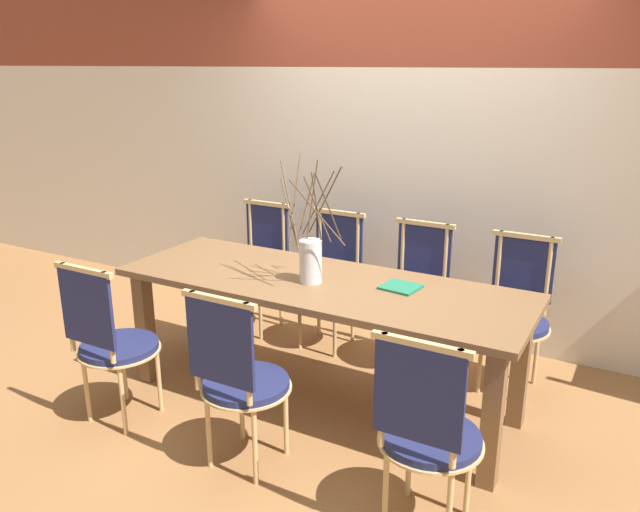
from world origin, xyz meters
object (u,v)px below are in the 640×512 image
dining_table (320,298)px  book_stack (401,287)px  chair_far_center (415,292)px  vase_centerpiece (311,258)px  chair_near_center (427,430)px

dining_table → book_stack: size_ratio=10.95×
chair_far_center → book_stack: size_ratio=4.40×
vase_centerpiece → chair_near_center: bearing=-36.4°
chair_near_center → vase_centerpiece: (-0.97, 0.72, 0.41)m
book_stack → vase_centerpiece: bearing=-162.5°
vase_centerpiece → book_stack: (0.49, 0.15, -0.14)m
book_stack → dining_table: bearing=-166.4°
chair_far_center → dining_table: bearing=67.8°
chair_near_center → book_stack: bearing=118.9°
vase_centerpiece → book_stack: vase_centerpiece is taller
chair_near_center → vase_centerpiece: vase_centerpiece is taller
chair_far_center → vase_centerpiece: bearing=66.7°
dining_table → chair_far_center: bearing=67.8°
dining_table → chair_near_center: 1.21m
chair_near_center → chair_far_center: bearing=112.3°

